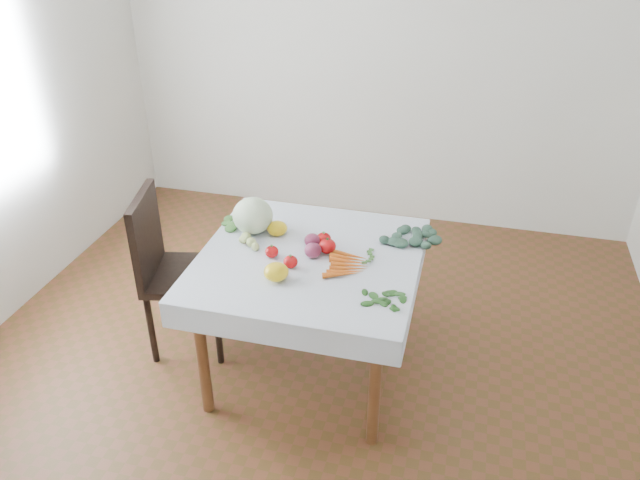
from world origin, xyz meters
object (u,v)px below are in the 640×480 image
object	(u,v)px
carrot_bunch	(348,265)
cabbage	(253,216)
table	(309,273)
heirloom_back	(277,228)
chair	(169,262)

from	to	relation	value
carrot_bunch	cabbage	bearing A→B (deg)	158.59
cabbage	table	bearing A→B (deg)	-25.87
heirloom_back	carrot_bunch	bearing A→B (deg)	-27.12
heirloom_back	carrot_bunch	world-z (taller)	heirloom_back
cabbage	carrot_bunch	bearing A→B (deg)	-21.41
chair	carrot_bunch	world-z (taller)	chair
table	chair	bearing A→B (deg)	176.88
heirloom_back	cabbage	bearing A→B (deg)	179.77
cabbage	chair	bearing A→B (deg)	-164.33
cabbage	heirloom_back	distance (m)	0.15
chair	heirloom_back	bearing A→B (deg)	12.19
heirloom_back	chair	bearing A→B (deg)	-167.81
carrot_bunch	chair	bearing A→B (deg)	174.74
table	cabbage	world-z (taller)	cabbage
table	chair	xyz separation A→B (m)	(-0.83, 0.05, -0.09)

